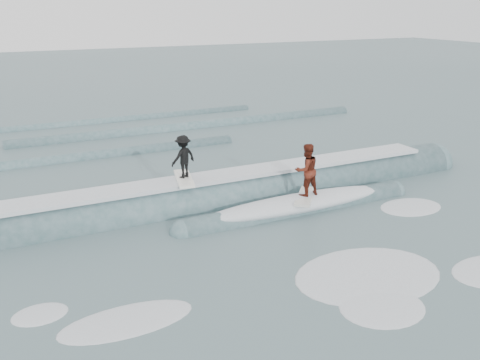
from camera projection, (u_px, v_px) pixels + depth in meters
name	position (u px, v px, depth m)	size (l,w,h in m)	color
ground	(310.00, 260.00, 15.88)	(160.00, 160.00, 0.00)	#3F585C
breaking_wave	(238.00, 200.00, 20.55)	(23.02, 3.79, 2.02)	#385B5F
surfer_black	(183.00, 159.00, 19.38)	(1.15, 2.07, 1.67)	white
surfer_red	(306.00, 172.00, 19.27)	(1.72, 1.87, 2.03)	silver
whitewater	(364.00, 272.00, 15.17)	(15.48, 6.94, 0.10)	white
far_swells	(120.00, 137.00, 30.38)	(32.73, 8.65, 0.80)	#385B5F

